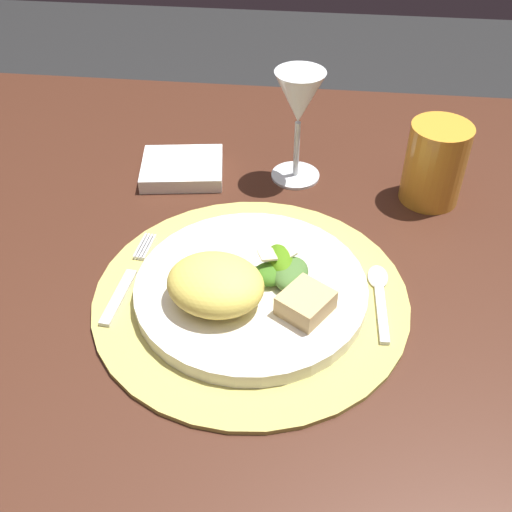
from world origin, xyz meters
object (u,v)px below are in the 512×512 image
Objects in this scene: fork at (127,281)px; napkin at (182,168)px; dinner_plate at (251,289)px; amber_tumbler at (435,164)px; dining_table at (220,358)px; wine_glass at (299,103)px; spoon at (379,290)px.

napkin reaches higher than fork.
fork is at bearing 178.60° from dinner_plate.
dinner_plate is at bearing -1.40° from fork.
amber_tumbler is at bearing 30.96° from fork.
fork is at bearing -152.01° from dining_table.
dinner_plate reaches higher than napkin.
fork is 1.41× the size of amber_tumbler.
dining_table is 0.21m from fork.
wine_glass is at bearing 4.28° from napkin.
wine_glass reaches higher than spoon.
dining_table is at bearing 170.68° from spoon.
fork is at bearing -125.60° from wine_glass.
spoon is (0.19, -0.03, 0.18)m from dining_table.
dining_table is at bearing 133.37° from dinner_plate.
wine_glass reaches higher than napkin.
fork is 1.29× the size of spoon.
spoon is at bearing -38.88° from napkin.
fork is 0.23m from napkin.
dinner_plate is 0.31m from amber_tumbler.
dinner_plate is at bearing -62.02° from napkin.
fork is 0.42m from amber_tumbler.
wine_glass is (0.16, 0.01, 0.10)m from napkin.
dinner_plate is 2.15× the size of spoon.
amber_tumbler reaches higher than fork.
napkin reaches higher than dining_table.
dinner_plate is 0.27m from napkin.
wine_glass reaches higher than amber_tumbler.
wine_glass is (0.08, 0.20, 0.29)m from dining_table.
fork is 0.98× the size of wine_glass.
amber_tumbler is (0.34, -0.02, 0.04)m from napkin.
dining_table is 0.39m from amber_tumbler.
napkin is at bearing 117.98° from dinner_plate.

